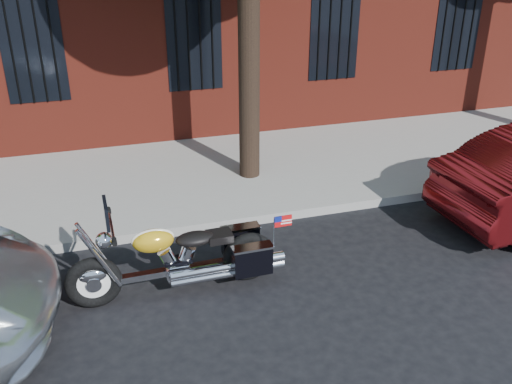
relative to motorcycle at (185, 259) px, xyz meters
name	(u,v)px	position (x,y,z in m)	size (l,w,h in m)	color
ground	(274,270)	(1.23, 0.13, -0.47)	(120.00, 120.00, 0.00)	black
curb	(246,220)	(1.23, 1.51, -0.40)	(40.00, 0.16, 0.15)	gray
sidewalk	(218,174)	(1.23, 3.39, -0.40)	(40.00, 3.60, 0.15)	gray
motorcycle	(185,259)	(0.00, 0.00, 0.00)	(2.78, 0.81, 1.40)	black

